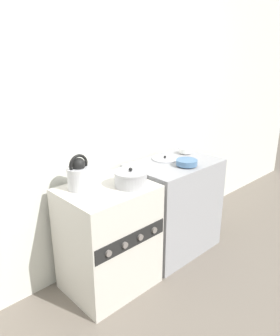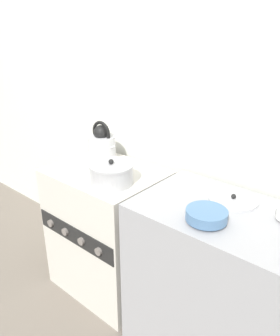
{
  "view_description": "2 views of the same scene",
  "coord_description": "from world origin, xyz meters",
  "px_view_note": "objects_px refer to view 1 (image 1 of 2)",
  "views": [
    {
      "loc": [
        -1.3,
        -1.45,
        1.73
      ],
      "look_at": [
        0.33,
        0.26,
        0.89
      ],
      "focal_mm": 35.0,
      "sensor_mm": 36.0,
      "label": 1
    },
    {
      "loc": [
        1.3,
        -0.95,
        1.59
      ],
      "look_at": [
        0.26,
        0.27,
        0.91
      ],
      "focal_mm": 35.0,
      "sensor_mm": 36.0,
      "label": 2
    }
  ],
  "objects_px": {
    "enamel_bowl": "(187,162)",
    "loose_pot_lid": "(165,159)",
    "cooking_pot": "(131,179)",
    "stove": "(109,238)",
    "small_ceramic_bowl": "(185,151)",
    "kettle": "(79,175)"
  },
  "relations": [
    {
      "from": "stove",
      "to": "small_ceramic_bowl",
      "type": "xyz_separation_m",
      "value": [
        1.0,
        0.1,
        0.46
      ]
    },
    {
      "from": "stove",
      "to": "small_ceramic_bowl",
      "type": "bearing_deg",
      "value": 5.99
    },
    {
      "from": "kettle",
      "to": "enamel_bowl",
      "type": "relative_size",
      "value": 1.43
    },
    {
      "from": "kettle",
      "to": "cooking_pot",
      "type": "relative_size",
      "value": 1.06
    },
    {
      "from": "stove",
      "to": "enamel_bowl",
      "type": "relative_size",
      "value": 4.69
    },
    {
      "from": "stove",
      "to": "loose_pot_lid",
      "type": "xyz_separation_m",
      "value": [
        0.74,
        0.12,
        0.43
      ]
    },
    {
      "from": "kettle",
      "to": "small_ceramic_bowl",
      "type": "distance_m",
      "value": 1.15
    },
    {
      "from": "kettle",
      "to": "cooking_pot",
      "type": "distance_m",
      "value": 0.36
    },
    {
      "from": "stove",
      "to": "loose_pot_lid",
      "type": "height_order",
      "value": "loose_pot_lid"
    },
    {
      "from": "kettle",
      "to": "loose_pot_lid",
      "type": "bearing_deg",
      "value": 0.39
    },
    {
      "from": "enamel_bowl",
      "to": "stove",
      "type": "bearing_deg",
      "value": 170.43
    },
    {
      "from": "small_ceramic_bowl",
      "to": "enamel_bowl",
      "type": "bearing_deg",
      "value": -138.61
    },
    {
      "from": "cooking_pot",
      "to": "enamel_bowl",
      "type": "relative_size",
      "value": 1.36
    },
    {
      "from": "cooking_pot",
      "to": "loose_pot_lid",
      "type": "distance_m",
      "value": 0.64
    },
    {
      "from": "cooking_pot",
      "to": "loose_pot_lid",
      "type": "height_order",
      "value": "cooking_pot"
    },
    {
      "from": "stove",
      "to": "loose_pot_lid",
      "type": "relative_size",
      "value": 3.59
    },
    {
      "from": "enamel_bowl",
      "to": "kettle",
      "type": "bearing_deg",
      "value": 164.81
    },
    {
      "from": "loose_pot_lid",
      "to": "cooking_pot",
      "type": "bearing_deg",
      "value": -160.31
    },
    {
      "from": "enamel_bowl",
      "to": "small_ceramic_bowl",
      "type": "height_order",
      "value": "same"
    },
    {
      "from": "small_ceramic_bowl",
      "to": "loose_pot_lid",
      "type": "xyz_separation_m",
      "value": [
        -0.26,
        0.02,
        -0.03
      ]
    },
    {
      "from": "cooking_pot",
      "to": "small_ceramic_bowl",
      "type": "xyz_separation_m",
      "value": [
        0.85,
        0.2,
        -0.01
      ]
    },
    {
      "from": "enamel_bowl",
      "to": "loose_pot_lid",
      "type": "xyz_separation_m",
      "value": [
        0.0,
        0.25,
        -0.03
      ]
    }
  ]
}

